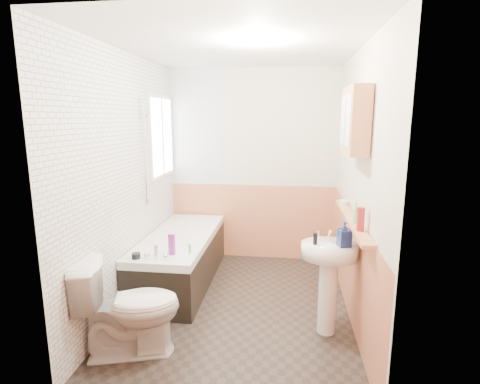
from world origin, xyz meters
name	(u,v)px	position (x,y,z in m)	size (l,w,h in m)	color
floor	(238,305)	(0.00, 0.00, 0.00)	(2.80, 2.80, 0.00)	black
ceiling	(238,46)	(0.00, 0.00, 2.50)	(2.80, 2.80, 0.00)	white
wall_back	(252,166)	(0.00, 1.41, 1.25)	(2.20, 0.02, 2.50)	beige
wall_front	(206,227)	(0.00, -1.41, 1.25)	(2.20, 0.02, 2.50)	beige
wall_left	(127,182)	(-1.11, 0.00, 1.25)	(0.02, 2.80, 2.50)	beige
wall_right	(358,187)	(1.11, 0.00, 1.25)	(0.02, 2.80, 2.50)	beige
wainscot_right	(351,264)	(1.09, 0.00, 0.50)	(0.01, 2.80, 1.00)	#DC855A
wainscot_front	(209,340)	(0.00, -1.39, 0.50)	(2.20, 0.01, 1.00)	#DC855A
wainscot_back	(252,221)	(0.00, 1.39, 0.50)	(2.20, 0.01, 1.00)	#DC855A
tile_cladding_left	(129,182)	(-1.09, 0.00, 1.25)	(0.01, 2.80, 2.50)	white
tile_return_back	(197,128)	(-0.73, 1.39, 1.75)	(0.75, 0.01, 1.50)	white
window	(162,137)	(-1.06, 0.95, 1.65)	(0.03, 0.79, 0.99)	white
bathtub	(181,257)	(-0.73, 0.48, 0.30)	(0.70, 1.77, 0.72)	black
shower_riser	(145,142)	(-1.04, 0.33, 1.63)	(0.10, 0.08, 1.15)	silver
toilet	(129,307)	(-0.76, -0.87, 0.39)	(0.45, 0.80, 0.79)	white
sink	(329,270)	(0.84, -0.37, 0.59)	(0.48, 0.39, 0.93)	white
pine_shelf	(352,219)	(1.04, -0.18, 1.00)	(0.10, 1.48, 0.03)	#DC855A
medicine_cabinet	(355,121)	(1.01, -0.21, 1.85)	(0.16, 0.61, 0.56)	#DC855A
foam_can	(361,219)	(1.04, -0.58, 1.11)	(0.06, 0.06, 0.19)	maroon
green_bottle	(356,210)	(1.04, -0.37, 1.13)	(0.05, 0.05, 0.23)	#59C647
black_jar	(344,202)	(1.04, 0.33, 1.04)	(0.08, 0.08, 0.05)	silver
soap_bottle	(344,241)	(0.95, -0.43, 0.88)	(0.10, 0.22, 0.10)	navy
clear_bottle	(315,239)	(0.71, -0.41, 0.88)	(0.04, 0.04, 0.10)	black
blue_gel	(172,244)	(-0.62, -0.16, 0.68)	(0.06, 0.04, 0.21)	purple
cream_jar	(136,256)	(-0.93, -0.30, 0.60)	(0.08, 0.08, 0.05)	black
orange_bottle	(190,249)	(-0.47, -0.08, 0.62)	(0.03, 0.03, 0.09)	#59C647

